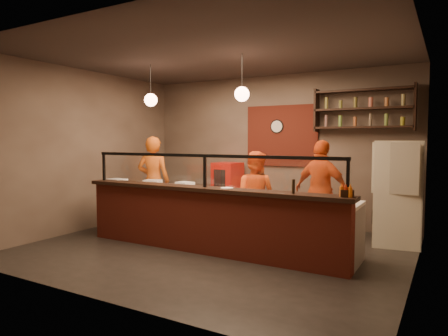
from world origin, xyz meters
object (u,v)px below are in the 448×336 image
Objects in this scene: condiment_caddy at (346,193)px; pepper_mill at (293,187)px; wall_clock at (277,126)px; cook_right at (322,191)px; red_cooler at (227,192)px; cook_mid at (255,196)px; fridge at (397,193)px; cook_left at (153,181)px; pizza_dough at (237,195)px.

condiment_caddy is 0.72m from pepper_mill.
wall_clock reaches higher than pepper_mill.
cook_right is 1.86m from condiment_caddy.
red_cooler is at bearing 134.43° from pepper_mill.
wall_clock reaches higher than cook_mid.
wall_clock reaches higher than condiment_caddy.
wall_clock reaches higher than fridge.
red_cooler reaches higher than condiment_caddy.
cook_right is at bearing 168.35° from cook_left.
wall_clock is 0.19× the size of cook_mid.
cook_mid is 0.89× the size of fridge.
wall_clock is 1.75× the size of condiment_caddy.
condiment_caddy is (0.80, -1.66, 0.20)m from cook_right.
condiment_caddy is at bearing 130.64° from cook_right.
pizza_dough is at bearing 167.81° from condiment_caddy.
cook_right is 1.25m from fridge.
condiment_caddy is at bearing -12.19° from pizza_dough.
wall_clock is at bearing 155.67° from fridge.
fridge is at bearing 0.83° from red_cooler.
cook_left reaches higher than pizza_dough.
fridge reaches higher than red_cooler.
fridge is 2.36m from pepper_mill.
cook_mid is 1.23× the size of red_cooler.
cook_mid is 1.66m from pepper_mill.
cook_right is 3.86× the size of pizza_dough.
red_cooler reaches higher than pizza_dough.
pepper_mill is at bearing -63.66° from wall_clock.
fridge is at bearing -16.30° from wall_clock.
red_cooler is at bearing -3.21° from cook_right.
condiment_caddy is (2.10, -2.74, -0.99)m from wall_clock.
wall_clock is 1.82m from red_cooler.
cook_right is at bearing 115.77° from condiment_caddy.
wall_clock is at bearing 23.97° from red_cooler.
cook_right is (3.45, 0.47, -0.04)m from cook_left.
pizza_dough is at bearing 157.80° from pepper_mill.
pizza_dough is at bearing -83.51° from wall_clock.
red_cooler is at bearing 123.01° from pizza_dough.
condiment_caddy is at bearing 144.92° from cook_left.
pizza_dough is 2.74× the size of condiment_caddy.
cook_mid is at bearing 43.32° from cook_right.
fridge is at bearing 61.73° from pepper_mill.
cook_left reaches higher than fridge.
pizza_dough is at bearing -152.20° from fridge.
wall_clock is 2.87m from fridge.
cook_right is at bearing 92.95° from pepper_mill.
wall_clock reaches higher than red_cooler.
condiment_caddy is (3.15, -2.43, 0.45)m from red_cooler.
cook_mid reaches higher than red_cooler.
pizza_dough is 2.34× the size of pepper_mill.
cook_right is (1.30, -1.08, -1.20)m from wall_clock.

